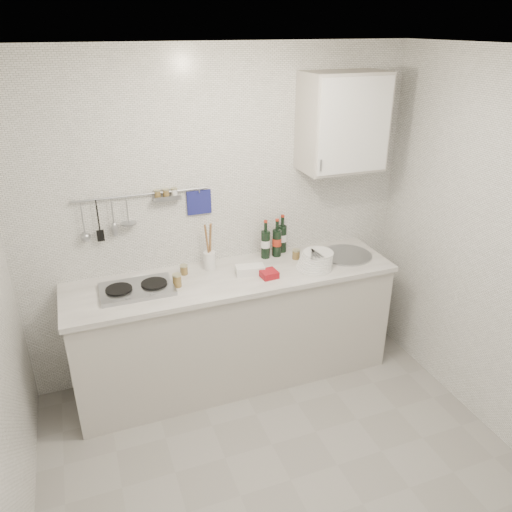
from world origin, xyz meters
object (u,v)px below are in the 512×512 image
at_px(wall_cabinet, 343,122).
at_px(utensil_crock, 210,258).
at_px(plate_stack_hob, 142,284).
at_px(plate_stack_sink, 316,260).
at_px(wine_bottles, 275,237).

relative_size(wall_cabinet, utensil_crock, 1.89).
xyz_separation_m(plate_stack_hob, plate_stack_sink, (1.28, -0.16, 0.04)).
xyz_separation_m(plate_stack_sink, wine_bottles, (-0.21, 0.31, 0.10)).
height_order(wine_bottles, utensil_crock, utensil_crock).
bearing_deg(wine_bottles, plate_stack_hob, -171.77).
height_order(wall_cabinet, plate_stack_sink, wall_cabinet).
xyz_separation_m(wall_cabinet, utensil_crock, (-1.03, 0.04, -0.94)).
bearing_deg(plate_stack_sink, wall_cabinet, 38.49).
xyz_separation_m(wine_bottles, utensil_crock, (-0.55, -0.06, -0.07)).
bearing_deg(wine_bottles, wall_cabinet, -11.61).
distance_m(wall_cabinet, utensil_crock, 1.40).
bearing_deg(plate_stack_hob, wall_cabinet, 2.11).
bearing_deg(plate_stack_hob, plate_stack_sink, -7.03).
relative_size(plate_stack_hob, wine_bottles, 0.87).
height_order(wall_cabinet, plate_stack_hob, wall_cabinet).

